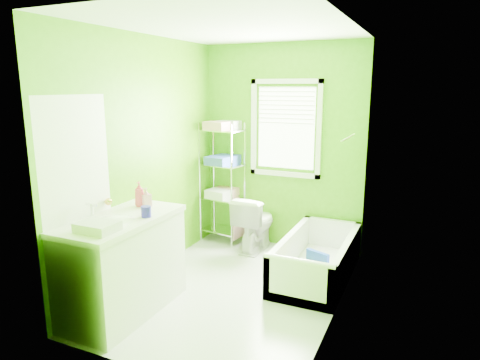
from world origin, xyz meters
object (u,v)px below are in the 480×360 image
at_px(wire_shelf_unit, 223,169).
at_px(bathtub, 316,264).
at_px(toilet, 255,223).
at_px(vanity, 123,262).

bearing_deg(wire_shelf_unit, bathtub, -23.58).
xyz_separation_m(bathtub, wire_shelf_unit, (-1.45, 0.63, 0.84)).
bearing_deg(toilet, wire_shelf_unit, -11.43).
relative_size(bathtub, wire_shelf_unit, 0.92).
xyz_separation_m(toilet, wire_shelf_unit, (-0.51, 0.12, 0.64)).
bearing_deg(wire_shelf_unit, toilet, -13.22).
height_order(toilet, wire_shelf_unit, wire_shelf_unit).
height_order(bathtub, toilet, toilet).
distance_m(bathtub, toilet, 1.09).
xyz_separation_m(vanity, wire_shelf_unit, (0.00, 2.07, 0.51)).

